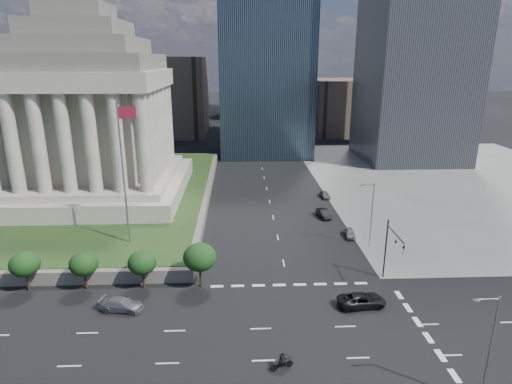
{
  "coord_description": "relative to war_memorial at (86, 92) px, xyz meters",
  "views": [
    {
      "loc": [
        -6.12,
        -33.63,
        27.1
      ],
      "look_at": [
        -4.11,
        14.08,
        12.27
      ],
      "focal_mm": 30.0,
      "sensor_mm": 36.0,
      "label": 1
    }
  ],
  "objects": [
    {
      "name": "street_lamp_south",
      "position": [
        47.33,
        -54.0,
        -15.74
      ],
      "size": [
        2.13,
        0.22,
        10.0
      ],
      "color": "slate",
      "rests_on": "ground"
    },
    {
      "name": "motorcycle_trail",
      "position": [
        31.59,
        -49.21,
        -20.54
      ],
      "size": [
        2.37,
        1.37,
        1.71
      ],
      "primitive_type": null,
      "rotation": [
        0.0,
        0.0,
        0.35
      ],
      "color": "black",
      "rests_on": "ground"
    },
    {
      "name": "plaza_lawn",
      "position": [
        -11.0,
        2.0,
        -19.55
      ],
      "size": [
        64.0,
        68.0,
        0.1
      ],
      "primitive_type": "cube",
      "color": "#233D19",
      "rests_on": "plaza_terrace"
    },
    {
      "name": "plaza_terrace",
      "position": [
        -11.0,
        2.0,
        -20.5
      ],
      "size": [
        66.0,
        70.0,
        1.8
      ],
      "primitive_type": "cube",
      "color": "#645E55",
      "rests_on": "ground"
    },
    {
      "name": "war_memorial",
      "position": [
        0.0,
        0.0,
        0.0
      ],
      "size": [
        34.0,
        34.0,
        39.0
      ],
      "primitive_type": null,
      "color": "gray",
      "rests_on": "plaza_lawn"
    },
    {
      "name": "parked_sedan_far",
      "position": [
        45.5,
        1.03,
        -20.73
      ],
      "size": [
        4.03,
        1.82,
        1.34
      ],
      "primitive_type": "imported",
      "rotation": [
        0.0,
        0.0,
        0.06
      ],
      "color": "#5C5D64",
      "rests_on": "ground"
    },
    {
      "name": "midrise_glass",
      "position": [
        36.0,
        47.0,
        8.6
      ],
      "size": [
        26.0,
        26.0,
        60.0
      ],
      "primitive_type": "cube",
      "color": "black",
      "rests_on": "ground"
    },
    {
      "name": "sidewalk_ne",
      "position": [
        80.0,
        12.0,
        -21.38
      ],
      "size": [
        68.0,
        90.0,
        0.03
      ],
      "primitive_type": "cube",
      "color": "slate",
      "rests_on": "ground"
    },
    {
      "name": "building_filler_ne",
      "position": [
        66.0,
        82.0,
        -11.4
      ],
      "size": [
        20.0,
        30.0,
        20.0
      ],
      "primitive_type": "cube",
      "color": "brown",
      "rests_on": "ground"
    },
    {
      "name": "traffic_signal_ne",
      "position": [
        46.5,
        -34.3,
        -16.15
      ],
      "size": [
        0.3,
        5.74,
        8.0
      ],
      "color": "black",
      "rests_on": "ground"
    },
    {
      "name": "suv_grey",
      "position": [
        14.52,
        -38.85,
        -20.69
      ],
      "size": [
        2.82,
        5.18,
        1.43
      ],
      "primitive_type": "imported",
      "rotation": [
        0.0,
        0.0,
        1.4
      ],
      "color": "slate",
      "rests_on": "ground"
    },
    {
      "name": "street_lamp_north",
      "position": [
        47.33,
        -23.0,
        -15.74
      ],
      "size": [
        2.13,
        0.22,
        10.0
      ],
      "color": "slate",
      "rests_on": "ground"
    },
    {
      "name": "parked_sedan_near",
      "position": [
        45.5,
        -19.21,
        -20.76
      ],
      "size": [
        1.88,
        3.87,
        1.27
      ],
      "primitive_type": "imported",
      "rotation": [
        0.0,
        0.0,
        -0.1
      ],
      "color": "gray",
      "rests_on": "ground"
    },
    {
      "name": "parked_sedan_mid",
      "position": [
        43.0,
        -10.27,
        -20.69
      ],
      "size": [
        4.48,
        2.22,
        1.41
      ],
      "primitive_type": "imported",
      "rotation": [
        0.0,
        0.0,
        0.17
      ],
      "color": "black",
      "rests_on": "ground"
    },
    {
      "name": "building_filler_nw",
      "position": [
        4.0,
        82.0,
        -7.4
      ],
      "size": [
        24.0,
        30.0,
        28.0
      ],
      "primitive_type": "cube",
      "color": "brown",
      "rests_on": "ground"
    },
    {
      "name": "pickup_truck",
      "position": [
        41.82,
        -39.17,
        -20.64
      ],
      "size": [
        5.73,
        3.1,
        1.53
      ],
      "primitive_type": "imported",
      "rotation": [
        0.0,
        0.0,
        1.68
      ],
      "color": "black",
      "rests_on": "ground"
    },
    {
      "name": "flagpole",
      "position": [
        12.17,
        -24.0,
        -8.29
      ],
      "size": [
        2.52,
        0.24,
        20.0
      ],
      "color": "slate",
      "rests_on": "plaza_lawn"
    },
    {
      "name": "ground",
      "position": [
        34.0,
        52.0,
        -21.4
      ],
      "size": [
        500.0,
        500.0,
        0.0
      ],
      "primitive_type": "plane",
      "color": "black",
      "rests_on": "ground"
    }
  ]
}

